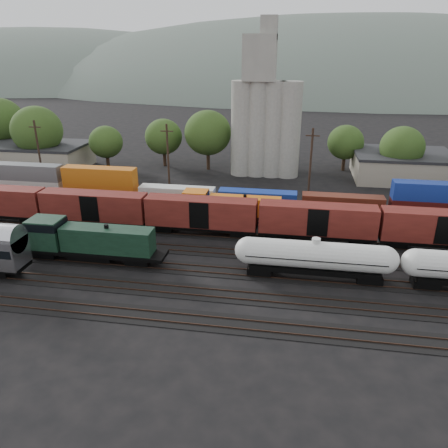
% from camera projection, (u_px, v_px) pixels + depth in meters
% --- Properties ---
extents(ground, '(600.00, 600.00, 0.00)m').
position_uv_depth(ground, '(213.00, 251.00, 55.14)').
color(ground, black).
extents(tracks, '(180.00, 33.20, 0.20)m').
position_uv_depth(tracks, '(213.00, 251.00, 55.12)').
color(tracks, black).
rests_on(tracks, ground).
extents(green_locomotive, '(18.23, 3.22, 4.83)m').
position_uv_depth(green_locomotive, '(83.00, 240.00, 51.78)').
color(green_locomotive, black).
rests_on(green_locomotive, ground).
extents(tank_car_a, '(17.65, 3.16, 4.62)m').
position_uv_depth(tank_car_a, '(315.00, 257.00, 47.68)').
color(tank_car_a, silver).
rests_on(tank_car_a, ground).
extents(orange_locomotive, '(17.20, 2.87, 4.30)m').
position_uv_depth(orange_locomotive, '(225.00, 206.00, 63.35)').
color(orange_locomotive, black).
rests_on(orange_locomotive, ground).
extents(boxcar_string, '(184.40, 2.90, 4.20)m').
position_uv_depth(boxcar_string, '(379.00, 224.00, 55.41)').
color(boxcar_string, black).
rests_on(boxcar_string, ground).
extents(container_wall, '(160.00, 2.60, 5.80)m').
position_uv_depth(container_wall, '(202.00, 192.00, 68.48)').
color(container_wall, black).
rests_on(container_wall, ground).
extents(grain_silo, '(13.40, 5.00, 29.00)m').
position_uv_depth(grain_silo, '(265.00, 118.00, 83.19)').
color(grain_silo, gray).
rests_on(grain_silo, ground).
extents(industrial_sheds, '(119.38, 17.26, 5.10)m').
position_uv_depth(industrial_sheds, '(280.00, 164.00, 85.32)').
color(industrial_sheds, '#9E937F').
rests_on(industrial_sheds, ground).
extents(tree_band, '(165.19, 20.90, 13.48)m').
position_uv_depth(tree_band, '(254.00, 137.00, 85.74)').
color(tree_band, black).
rests_on(tree_band, ground).
extents(utility_poles, '(122.20, 0.36, 12.00)m').
position_uv_depth(utility_poles, '(238.00, 161.00, 72.84)').
color(utility_poles, black).
rests_on(utility_poles, ground).
extents(distant_hills, '(860.00, 286.00, 130.00)m').
position_uv_depth(distant_hills, '(319.00, 116.00, 296.50)').
color(distant_hills, '#59665B').
rests_on(distant_hills, ground).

